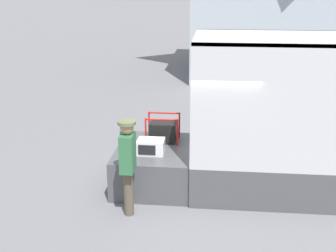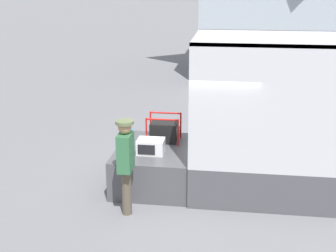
% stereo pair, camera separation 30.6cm
% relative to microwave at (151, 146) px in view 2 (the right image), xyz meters
% --- Properties ---
extents(ground_plane, '(160.00, 160.00, 0.00)m').
position_rel_microwave_xyz_m(ground_plane, '(0.83, 0.34, -0.95)').
color(ground_plane, slate).
extents(tailgate_deck, '(1.59, 2.09, 0.80)m').
position_rel_microwave_xyz_m(tailgate_deck, '(0.03, 0.34, -0.55)').
color(tailgate_deck, '#4C4C51').
rests_on(tailgate_deck, ground).
extents(microwave, '(0.54, 0.42, 0.30)m').
position_rel_microwave_xyz_m(microwave, '(0.00, 0.00, 0.00)').
color(microwave, white).
rests_on(microwave, tailgate_deck).
extents(portable_generator, '(0.71, 0.55, 0.58)m').
position_rel_microwave_xyz_m(portable_generator, '(0.18, 0.77, 0.07)').
color(portable_generator, black).
rests_on(portable_generator, tailgate_deck).
extents(orange_bucket, '(0.27, 0.27, 0.35)m').
position_rel_microwave_xyz_m(orange_bucket, '(-0.59, 0.40, 0.03)').
color(orange_bucket, '#3370B2').
rests_on(orange_bucket, tailgate_deck).
extents(worker_person, '(0.33, 0.44, 1.82)m').
position_rel_microwave_xyz_m(worker_person, '(-0.26, -1.10, 0.18)').
color(worker_person, brown).
rests_on(worker_person, ground).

